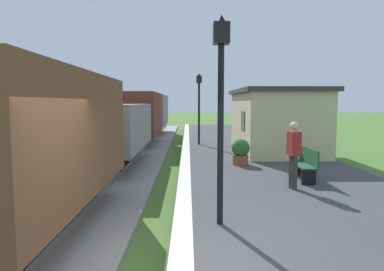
# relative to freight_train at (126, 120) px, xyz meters

# --- Properties ---
(platform_edge_stripe) EXTENTS (0.36, 60.00, 0.01)m
(platform_edge_stripe) POSITION_rel_freight_train_xyz_m (2.80, -11.63, -1.36)
(platform_edge_stripe) COLOR silver
(platform_edge_stripe) RESTS_ON platform_slab
(rail_near) EXTENTS (0.07, 60.00, 0.14)m
(rail_near) POSITION_rel_freight_train_xyz_m (0.72, -11.63, -1.43)
(rail_near) COLOR slate
(rail_near) RESTS_ON track_ballast
(freight_train) EXTENTS (2.50, 26.00, 2.72)m
(freight_train) POSITION_rel_freight_train_xyz_m (0.00, 0.00, 0.00)
(freight_train) COLOR brown
(freight_train) RESTS_ON rail_near
(station_hut) EXTENTS (3.50, 5.80, 2.78)m
(station_hut) POSITION_rel_freight_train_xyz_m (6.80, -0.73, 0.03)
(station_hut) COLOR beige
(station_hut) RESTS_ON platform_slab
(bench_near_hut) EXTENTS (0.42, 1.50, 0.91)m
(bench_near_hut) POSITION_rel_freight_train_xyz_m (6.20, -6.48, -0.90)
(bench_near_hut) COLOR #1E4C2D
(bench_near_hut) RESTS_ON platform_slab
(person_waiting) EXTENTS (0.28, 0.40, 1.71)m
(person_waiting) POSITION_rel_freight_train_xyz_m (5.58, -7.47, -0.44)
(person_waiting) COLOR #38332D
(person_waiting) RESTS_ON platform_slab
(potted_planter) EXTENTS (0.64, 0.64, 0.92)m
(potted_planter) POSITION_rel_freight_train_xyz_m (4.76, -4.06, -0.90)
(potted_planter) COLOR brown
(potted_planter) RESTS_ON platform_slab
(lamp_post_near) EXTENTS (0.28, 0.28, 3.70)m
(lamp_post_near) POSITION_rel_freight_train_xyz_m (3.48, -10.02, 1.18)
(lamp_post_near) COLOR black
(lamp_post_near) RESTS_ON platform_slab
(lamp_post_far) EXTENTS (0.28, 0.28, 3.70)m
(lamp_post_far) POSITION_rel_freight_train_xyz_m (3.48, 1.90, 1.18)
(lamp_post_far) COLOR black
(lamp_post_far) RESTS_ON platform_slab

